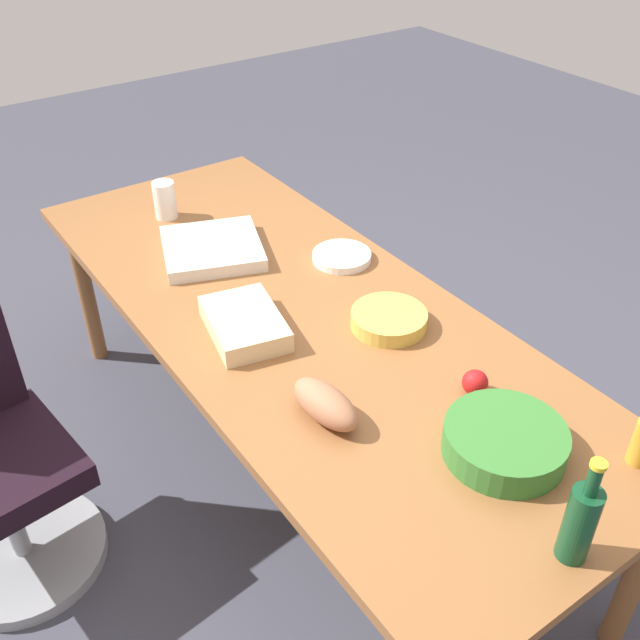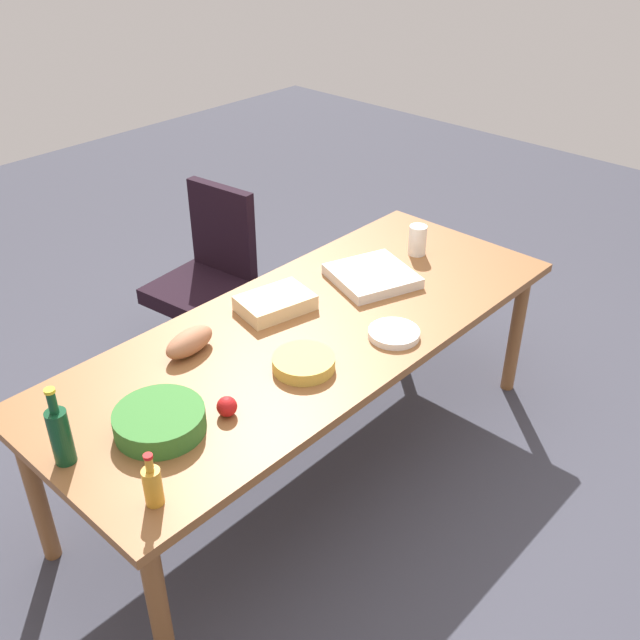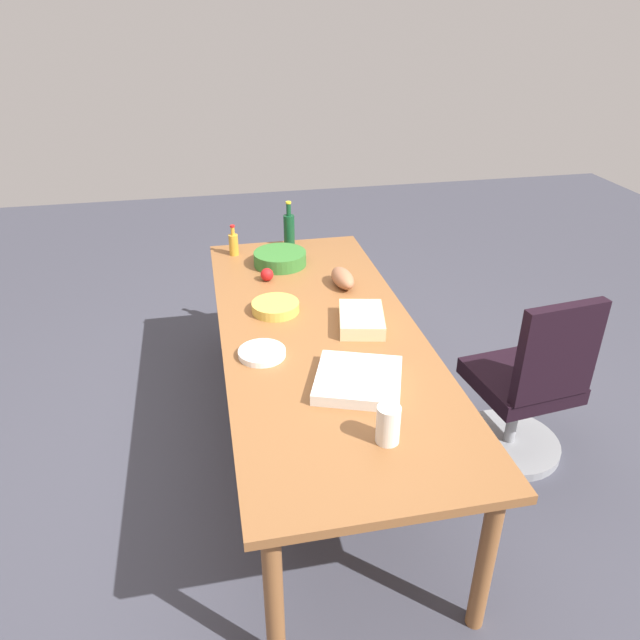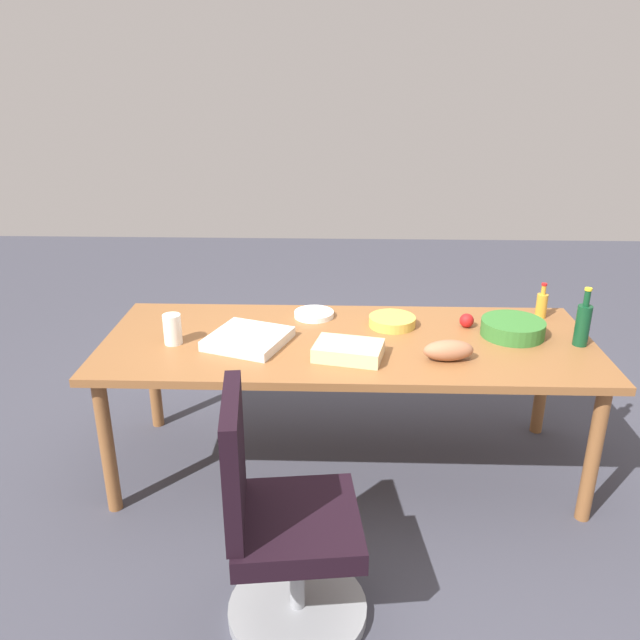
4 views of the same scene
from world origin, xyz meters
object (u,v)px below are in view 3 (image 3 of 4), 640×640
Objects in this scene: dressing_bottle at (234,244)px; mayo_jar at (388,424)px; office_chair at (525,396)px; bread_loaf at (343,278)px; conference_table at (320,341)px; chip_bowl at (275,307)px; pizza_box at (358,380)px; paper_plate_stack at (262,353)px; salad_bowl at (280,258)px; wine_bottle at (289,229)px; sheet_cake at (361,319)px; apple_red at (267,275)px.

dressing_bottle reaches higher than mayo_jar.
office_chair is 4.19× the size of bread_loaf.
conference_table is 0.32m from chip_bowl.
chip_bowl reaches higher than pizza_box.
chip_bowl is at bearing -140.92° from pizza_box.
chip_bowl reaches higher than paper_plate_stack.
bread_loaf reaches higher than salad_bowl.
mayo_jar is at bearing -57.21° from office_chair.
conference_table is at bearing 17.79° from dressing_bottle.
mayo_jar reaches higher than bread_loaf.
paper_plate_stack is (-0.69, -0.39, -0.06)m from mayo_jar.
bread_loaf is (0.69, 0.20, -0.07)m from wine_bottle.
pizza_box is (0.50, 0.07, 0.09)m from conference_table.
mayo_jar is at bearing 1.37° from wine_bottle.
mayo_jar is (0.88, 0.08, 0.15)m from conference_table.
conference_table is 0.90m from mayo_jar.
chip_bowl is 1.04× the size of bread_loaf.
dressing_bottle reaches higher than pizza_box.
chip_bowl is at bearing -141.45° from conference_table.
chip_bowl is (0.92, -0.22, -0.09)m from wine_bottle.
dressing_bottle is (0.09, -0.37, -0.04)m from wine_bottle.
sheet_cake is 1.45× the size of paper_plate_stack.
chip_bowl is 0.77× the size of salad_bowl.
bread_loaf reaches higher than paper_plate_stack.
dressing_bottle is at bearing -136.27° from bread_loaf.
bread_loaf reaches higher than apple_red.
pizza_box is 1.36m from salad_bowl.
bread_loaf is at bearing 16.16° from wine_bottle.
mayo_jar reaches higher than pizza_box.
dressing_bottle is at bearing -133.73° from office_chair.
bread_loaf reaches higher than conference_table.
bread_loaf reaches higher than sheet_cake.
chip_bowl is at bearing -111.83° from office_chair.
sheet_cake is 2.07× the size of mayo_jar.
mayo_jar is at bearing 29.39° from paper_plate_stack.
pizza_box is 0.49m from paper_plate_stack.
chip_bowl reaches higher than conference_table.
salad_bowl is at bearing -134.63° from office_chair.
apple_red is 0.23× the size of salad_bowl.
office_chair is 3.10× the size of salad_bowl.
dressing_bottle is (-1.33, -1.39, 0.45)m from office_chair.
wine_bottle is (-0.53, 0.22, 0.08)m from apple_red.
conference_table is 32.89× the size of apple_red.
mayo_jar is 0.64× the size of bread_loaf.
chip_bowl is 0.70× the size of pizza_box.
pizza_box reaches higher than paper_plate_stack.
apple_red is at bearing -26.52° from salad_bowl.
dressing_bottle is 0.83× the size of bread_loaf.
paper_plate_stack is at bearing -58.99° from conference_table.
office_chair is at bearing 87.06° from paper_plate_stack.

